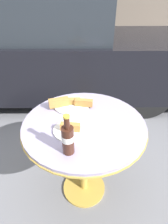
{
  "coord_description": "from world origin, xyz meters",
  "views": [
    {
      "loc": [
        -0.01,
        -0.9,
        1.43
      ],
      "look_at": [
        0.0,
        0.04,
        0.79
      ],
      "focal_mm": 28.0,
      "sensor_mm": 36.0,
      "label": 1
    }
  ],
  "objects": [
    {
      "name": "parked_car",
      "position": [
        -0.49,
        1.86,
        0.68
      ],
      "size": [
        4.11,
        1.7,
        1.44
      ],
      "color": "black",
      "rests_on": "ground_plane"
    },
    {
      "name": "ground_plane",
      "position": [
        0.0,
        0.0,
        0.0
      ],
      "size": [
        30.0,
        30.0,
        0.0
      ],
      "primitive_type": "plane",
      "color": "slate"
    },
    {
      "name": "cola_bottle_left",
      "position": [
        -0.08,
        -0.26,
        0.83
      ],
      "size": [
        0.06,
        0.06,
        0.23
      ],
      "color": "#3D1E14",
      "rests_on": "bistro_table"
    },
    {
      "name": "lunch_plate_near",
      "position": [
        -0.1,
        0.19,
        0.76
      ],
      "size": [
        0.32,
        0.26,
        0.07
      ],
      "color": "silver",
      "rests_on": "bistro_table"
    },
    {
      "name": "lunch_plate_far",
      "position": [
        -0.08,
        -0.09,
        0.75
      ],
      "size": [
        0.21,
        0.21,
        0.06
      ],
      "color": "silver",
      "rests_on": "bistro_table"
    },
    {
      "name": "bistro_table",
      "position": [
        0.0,
        0.0,
        0.61
      ],
      "size": [
        0.81,
        0.81,
        0.74
      ],
      "color": "gold",
      "rests_on": "ground_plane"
    }
  ]
}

